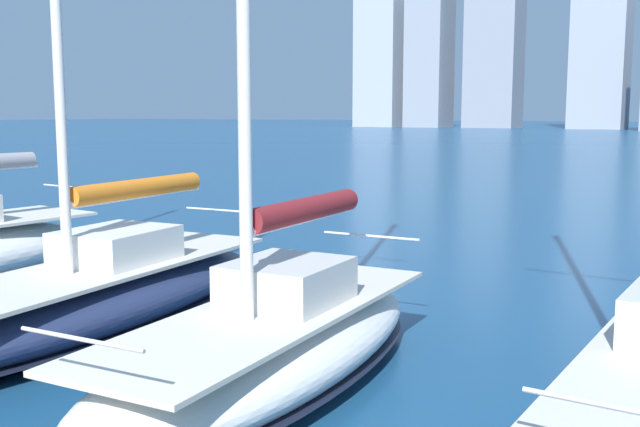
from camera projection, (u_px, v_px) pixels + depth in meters
name	position (u px, v px, depth m)	size (l,w,h in m)	color
sailboat_maroon	(272.00, 337.00, 9.48)	(2.66, 7.04, 12.45)	white
sailboat_orange	(99.00, 291.00, 12.08)	(3.08, 8.28, 10.03)	navy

